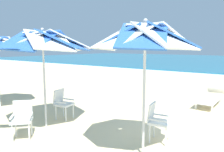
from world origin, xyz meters
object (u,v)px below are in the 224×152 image
at_px(beach_umbrella_0, 145,39).
at_px(plastic_chair_1, 22,117).
at_px(sun_lounger_1, 210,97).
at_px(plastic_chair_2, 62,102).
at_px(plastic_chair_0, 157,120).
at_px(beach_umbrella_1, 43,42).

xyz_separation_m(beach_umbrella_0, plastic_chair_1, (-2.64, -0.92, -1.76)).
bearing_deg(beach_umbrella_0, sun_lounger_1, 87.68).
bearing_deg(plastic_chair_1, beach_umbrella_0, 19.15).
relative_size(plastic_chair_2, sun_lounger_1, 0.40).
height_order(plastic_chair_0, sun_lounger_1, plastic_chair_0).
height_order(plastic_chair_0, plastic_chair_1, same).
distance_m(plastic_chair_1, plastic_chair_2, 1.49).
height_order(beach_umbrella_0, plastic_chair_1, beach_umbrella_0).
xyz_separation_m(plastic_chair_2, sun_lounger_1, (3.13, 4.23, -0.22)).
bearing_deg(sun_lounger_1, beach_umbrella_0, -92.32).
bearing_deg(beach_umbrella_1, plastic_chair_1, -76.66).
xyz_separation_m(plastic_chair_1, sun_lounger_1, (2.84, 5.69, -0.22)).
height_order(beach_umbrella_0, plastic_chair_2, beach_umbrella_0).
relative_size(plastic_chair_1, plastic_chair_2, 1.00).
height_order(plastic_chair_1, sun_lounger_1, plastic_chair_1).
bearing_deg(plastic_chair_0, beach_umbrella_0, -85.49).
distance_m(beach_umbrella_0, plastic_chair_0, 1.91).
height_order(plastic_chair_0, beach_umbrella_1, beach_umbrella_1).
bearing_deg(plastic_chair_1, plastic_chair_2, 101.38).
bearing_deg(plastic_chair_1, plastic_chair_0, 32.89).
bearing_deg(plastic_chair_2, plastic_chair_1, -78.62).
xyz_separation_m(plastic_chair_1, plastic_chair_2, (-0.29, 1.46, 0.00)).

